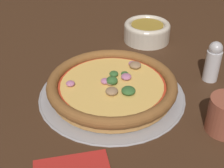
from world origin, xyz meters
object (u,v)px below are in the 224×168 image
Objects in this scene: pizza at (112,85)px; pepper_shaker at (213,61)px; bowl_near at (147,31)px; pizza_tray at (112,93)px.

pizza is 0.26m from pepper_shaker.
bowl_near is at bearing -101.21° from pepper_shaker.
bowl_near is 0.26m from pepper_shaker.
pizza is at bearing 163.49° from pizza_tray.
pepper_shaker reaches higher than pizza_tray.
pizza is at bearing -28.67° from pepper_shaker.
pepper_shaker is (0.05, 0.26, 0.02)m from bowl_near.
pizza_tray is 2.44× the size of bowl_near.
pizza is 2.15× the size of bowl_near.
pizza is 0.31m from bowl_near.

